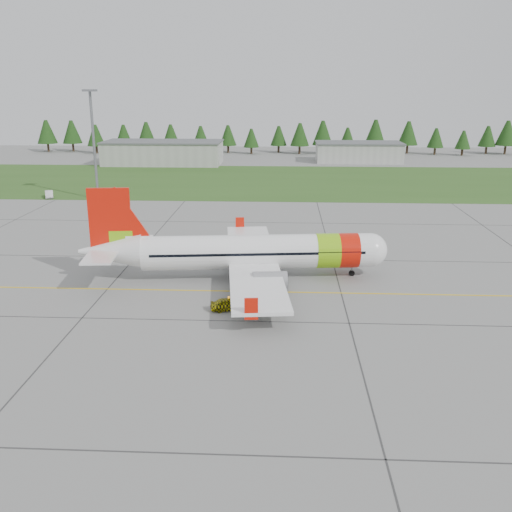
{
  "coord_description": "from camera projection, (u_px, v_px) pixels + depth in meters",
  "views": [
    {
      "loc": [
        3.85,
        -48.79,
        20.91
      ],
      "look_at": [
        0.92,
        9.63,
        3.46
      ],
      "focal_mm": 40.0,
      "sensor_mm": 36.0,
      "label": 1
    }
  ],
  "objects": [
    {
      "name": "aircraft",
      "position": [
        250.0,
        252.0,
        63.98
      ],
      "size": [
        34.55,
        32.02,
        10.47
      ],
      "rotation": [
        0.0,
        0.0,
        0.11
      ],
      "color": "white",
      "rests_on": "ground"
    },
    {
      "name": "hangar_east",
      "position": [
        358.0,
        153.0,
        163.84
      ],
      "size": [
        24.0,
        12.0,
        5.2
      ],
      "primitive_type": "cube",
      "color": "#A8A8A3",
      "rests_on": "ground"
    },
    {
      "name": "hangar_west",
      "position": [
        163.0,
        153.0,
        158.72
      ],
      "size": [
        32.0,
        14.0,
        6.0
      ],
      "primitive_type": "cube",
      "color": "#A8A8A3",
      "rests_on": "ground"
    },
    {
      "name": "floodlight_mast",
      "position": [
        94.0,
        147.0,
        107.04
      ],
      "size": [
        0.5,
        0.5,
        20.0
      ],
      "primitive_type": "cylinder",
      "color": "slate",
      "rests_on": "ground"
    },
    {
      "name": "ground",
      "position": [
        241.0,
        321.0,
        52.85
      ],
      "size": [
        320.0,
        320.0,
        0.0
      ],
      "primitive_type": "plane",
      "color": "gray",
      "rests_on": "ground"
    },
    {
      "name": "service_van",
      "position": [
        48.0,
        187.0,
        110.91
      ],
      "size": [
        1.86,
        1.82,
        4.14
      ],
      "primitive_type": "imported",
      "rotation": [
        0.0,
        0.0,
        0.4
      ],
      "color": "silver",
      "rests_on": "ground"
    },
    {
      "name": "taxi_guideline",
      "position": [
        247.0,
        291.0,
        60.51
      ],
      "size": [
        120.0,
        0.25,
        0.02
      ],
      "primitive_type": "cube",
      "color": "gold",
      "rests_on": "ground"
    },
    {
      "name": "treeline",
      "position": [
        273.0,
        138.0,
        183.5
      ],
      "size": [
        160.0,
        8.0,
        10.0
      ],
      "primitive_type": null,
      "color": "#1C3F14",
      "rests_on": "ground"
    },
    {
      "name": "follow_me_car",
      "position": [
        229.0,
        293.0,
        54.99
      ],
      "size": [
        1.51,
        1.68,
        3.59
      ],
      "primitive_type": "imported",
      "rotation": [
        0.0,
        0.0,
        1.79
      ],
      "color": "#D8CD0C",
      "rests_on": "ground"
    },
    {
      "name": "grass_strip",
      "position": [
        268.0,
        181.0,
        131.33
      ],
      "size": [
        320.0,
        50.0,
        0.03
      ],
      "primitive_type": "cube",
      "color": "#30561E",
      "rests_on": "ground"
    }
  ]
}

